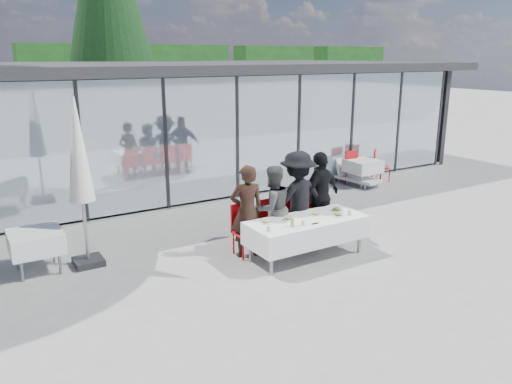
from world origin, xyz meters
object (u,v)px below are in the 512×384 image
at_px(diner_chair_a, 244,227).
at_px(plate_extra, 338,215).
at_px(diner_c, 297,199).
at_px(diner_d, 320,196).
at_px(plate_a, 266,221).
at_px(spare_chair_b, 349,165).
at_px(diner_chair_d, 316,212).
at_px(spare_table_left, 36,242).
at_px(spare_chair_a, 378,164).
at_px(dining_table, 306,230).
at_px(diner_chair_b, 269,222).
at_px(diner_b, 272,208).
at_px(spare_table_right, 363,166).
at_px(plate_c, 315,214).
at_px(plate_d, 337,209).
at_px(folded_eyeglasses, 315,223).
at_px(plate_b, 288,218).
at_px(market_umbrella, 79,160).
at_px(diner_chair_c, 294,217).
at_px(lounger, 354,175).
at_px(diner_a, 247,211).
at_px(juice_bottle, 292,223).

distance_m(diner_chair_a, plate_extra, 1.78).
bearing_deg(plate_extra, diner_c, 114.04).
distance_m(diner_d, plate_a, 1.65).
bearing_deg(spare_chair_b, diner_chair_d, -139.37).
bearing_deg(plate_extra, spare_table_left, 157.42).
distance_m(diner_chair_d, spare_chair_a, 5.31).
distance_m(dining_table, plate_extra, 0.68).
height_order(diner_chair_b, diner_d, diner_d).
distance_m(dining_table, diner_b, 0.79).
bearing_deg(diner_b, plate_extra, 139.11).
bearing_deg(spare_chair_b, spare_table_right, -69.09).
distance_m(plate_c, plate_d, 0.53).
relative_size(dining_table, folded_eyeglasses, 16.14).
height_order(diner_b, plate_a, diner_b).
bearing_deg(diner_chair_a, spare_chair_a, 24.14).
distance_m(diner_chair_d, plate_extra, 0.97).
xyz_separation_m(folded_eyeglasses, spare_table_right, (4.71, 3.79, -0.20)).
distance_m(diner_chair_a, spare_chair_b, 6.26).
height_order(plate_b, market_umbrella, market_umbrella).
distance_m(folded_eyeglasses, spare_table_left, 4.87).
bearing_deg(plate_b, diner_chair_c, 46.91).
height_order(spare_table_left, market_umbrella, market_umbrella).
distance_m(diner_c, plate_extra, 0.90).
bearing_deg(spare_chair_a, spare_chair_b, 156.18).
distance_m(diner_chair_b, spare_table_left, 4.20).
xyz_separation_m(diner_d, market_umbrella, (-4.39, 1.11, 1.02)).
height_order(plate_a, plate_c, same).
xyz_separation_m(diner_chair_c, diner_chair_d, (0.57, 0.00, 0.00)).
xyz_separation_m(diner_c, lounger, (4.28, 3.04, -0.69)).
height_order(diner_chair_d, lounger, diner_chair_d).
relative_size(diner_c, plate_c, 8.18).
bearing_deg(diner_a, spare_chair_b, -134.83).
relative_size(dining_table, diner_chair_c, 2.32).
xyz_separation_m(diner_chair_c, plate_b, (-0.57, -0.61, 0.24)).
bearing_deg(plate_a, diner_chair_c, 28.32).
bearing_deg(juice_bottle, plate_extra, 2.67).
bearing_deg(diner_c, plate_d, 132.98).
bearing_deg(folded_eyeglasses, market_umbrella, 149.75).
distance_m(spare_chair_a, lounger, 0.87).
bearing_deg(dining_table, diner_a, 144.37).
distance_m(diner_d, market_umbrella, 4.64).
relative_size(diner_c, plate_extra, 8.18).
bearing_deg(lounger, spare_table_left, -168.71).
height_order(plate_d, spare_table_right, plate_d).
distance_m(spare_table_left, spare_table_right, 9.18).
relative_size(plate_b, plate_extra, 1.00).
height_order(plate_b, folded_eyeglasses, plate_b).
bearing_deg(market_umbrella, dining_table, -26.24).
xyz_separation_m(diner_b, spare_chair_a, (5.67, 2.90, -0.30)).
relative_size(plate_a, plate_d, 1.00).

